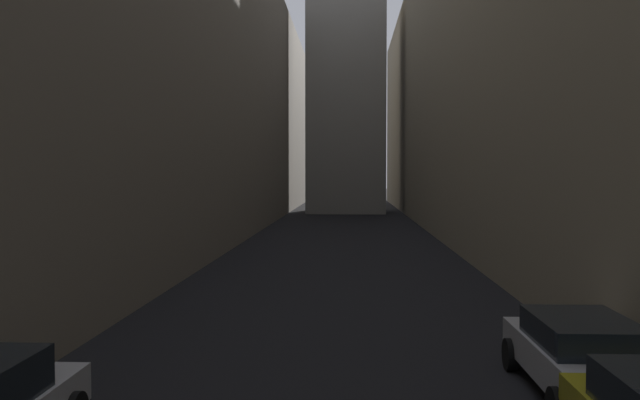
% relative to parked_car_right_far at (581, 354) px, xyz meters
% --- Properties ---
extents(ground_plane, '(264.00, 264.00, 0.00)m').
position_rel_parked_car_right_far_xyz_m(ground_plane, '(-4.40, 27.39, -0.73)').
color(ground_plane, black).
extents(building_block_left, '(14.47, 108.00, 19.35)m').
position_rel_parked_car_right_far_xyz_m(building_block_left, '(-17.13, 29.39, 8.95)').
color(building_block_left, '#756B5B').
rests_on(building_block_left, ground).
extents(building_block_right, '(10.02, 108.00, 20.45)m').
position_rel_parked_car_right_far_xyz_m(building_block_right, '(6.11, 29.39, 9.50)').
color(building_block_right, gray).
rests_on(building_block_right, ground).
extents(parked_car_right_far, '(1.89, 4.43, 1.36)m').
position_rel_parked_car_right_far_xyz_m(parked_car_right_far, '(0.00, 0.00, 0.00)').
color(parked_car_right_far, '#B7B7BC').
rests_on(parked_car_right_far, ground).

